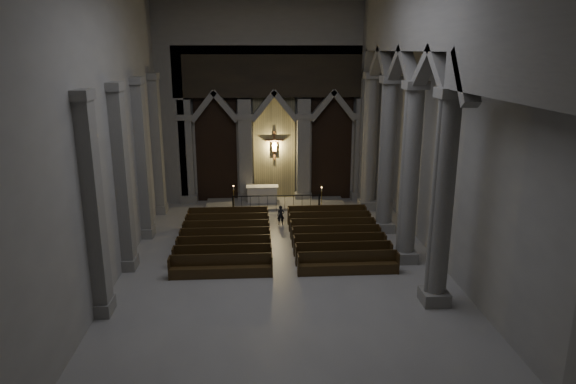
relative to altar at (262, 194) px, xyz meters
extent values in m
plane|color=#999792|center=(0.80, -10.83, -0.66)|extent=(24.00, 24.00, 0.00)
cube|color=#9D9A93|center=(0.80, 1.17, 5.34)|extent=(14.00, 0.10, 12.00)
cube|color=#9D9A93|center=(0.80, -22.83, 5.34)|extent=(14.00, 0.10, 12.00)
cube|color=#9D9A93|center=(-6.20, -10.83, 5.34)|extent=(0.10, 24.00, 12.00)
cube|color=#9D9A93|center=(7.80, -10.83, 5.34)|extent=(0.10, 24.00, 12.00)
cube|color=gray|center=(-4.60, 0.67, 2.54)|extent=(0.80, 0.50, 6.40)
cube|color=gray|center=(-4.60, 0.67, -0.41)|extent=(1.05, 0.70, 0.50)
cube|color=gray|center=(-4.60, 0.67, 4.69)|extent=(1.00, 0.65, 0.35)
cube|color=gray|center=(-1.00, 0.67, 2.54)|extent=(0.80, 0.50, 6.40)
cube|color=gray|center=(-1.00, 0.67, -0.41)|extent=(1.05, 0.70, 0.50)
cube|color=gray|center=(-1.00, 0.67, 4.69)|extent=(1.00, 0.65, 0.35)
cube|color=gray|center=(2.60, 0.67, 2.54)|extent=(0.80, 0.50, 6.40)
cube|color=gray|center=(2.60, 0.67, -0.41)|extent=(1.05, 0.70, 0.50)
cube|color=gray|center=(2.60, 0.67, 4.69)|extent=(1.00, 0.65, 0.35)
cube|color=gray|center=(6.20, 0.67, 2.54)|extent=(0.80, 0.50, 6.40)
cube|color=gray|center=(6.20, 0.67, -0.41)|extent=(1.05, 0.70, 0.50)
cube|color=gray|center=(6.20, 0.67, 4.69)|extent=(1.00, 0.65, 0.35)
cube|color=black|center=(-2.80, 1.02, 2.84)|extent=(2.60, 0.15, 7.00)
cube|color=#9A8E63|center=(0.80, 1.02, 2.84)|extent=(2.60, 0.15, 7.00)
cube|color=black|center=(4.40, 1.02, 2.84)|extent=(2.60, 0.15, 7.00)
cube|color=black|center=(0.80, 0.67, 7.34)|extent=(12.00, 0.50, 3.00)
cube|color=gray|center=(-5.40, 0.67, 3.84)|extent=(1.60, 0.50, 9.00)
cube|color=gray|center=(7.00, 0.67, 3.84)|extent=(1.60, 0.50, 9.00)
cube|color=gray|center=(0.80, 0.67, 9.84)|extent=(14.00, 0.50, 3.00)
plane|color=#FFE172|center=(0.80, 0.99, 2.84)|extent=(1.50, 0.00, 1.50)
cube|color=brown|center=(0.80, 0.90, 2.84)|extent=(0.13, 0.08, 1.80)
cube|color=brown|center=(0.80, 0.90, 3.19)|extent=(1.10, 0.08, 0.13)
cube|color=tan|center=(0.80, 0.84, 2.79)|extent=(0.26, 0.10, 0.60)
sphere|color=tan|center=(0.80, 0.84, 3.19)|extent=(0.17, 0.17, 0.17)
cylinder|color=tan|center=(0.54, 0.84, 3.16)|extent=(0.45, 0.08, 0.08)
cylinder|color=tan|center=(1.06, 0.84, 3.16)|extent=(0.45, 0.08, 0.08)
cube|color=gray|center=(6.30, -1.33, -0.41)|extent=(1.00, 1.00, 0.50)
cylinder|color=gray|center=(6.30, -1.33, 3.34)|extent=(0.70, 0.70, 7.50)
cube|color=gray|center=(6.30, -1.33, 7.19)|extent=(0.95, 0.95, 0.35)
cube|color=gray|center=(6.30, -5.33, -0.41)|extent=(1.00, 1.00, 0.50)
cylinder|color=gray|center=(6.30, -5.33, 3.34)|extent=(0.70, 0.70, 7.50)
cube|color=gray|center=(6.30, -5.33, 7.19)|extent=(0.95, 0.95, 0.35)
cube|color=gray|center=(6.30, -9.33, -0.41)|extent=(1.00, 1.00, 0.50)
cylinder|color=gray|center=(6.30, -9.33, 3.34)|extent=(0.70, 0.70, 7.50)
cube|color=gray|center=(6.30, -9.33, 7.19)|extent=(0.95, 0.95, 0.35)
cube|color=gray|center=(6.30, -13.33, -0.41)|extent=(1.00, 1.00, 0.50)
cylinder|color=gray|center=(6.30, -13.33, 3.34)|extent=(0.70, 0.70, 7.50)
cube|color=gray|center=(6.30, -13.33, 7.19)|extent=(0.95, 0.95, 0.35)
cube|color=gray|center=(6.30, -10.83, 9.94)|extent=(0.55, 24.00, 2.80)
cube|color=gray|center=(6.30, 0.57, 3.94)|extent=(0.55, 1.20, 9.20)
cube|color=gray|center=(-5.95, -1.33, -0.41)|extent=(0.60, 1.00, 0.50)
cube|color=gray|center=(-5.95, -1.33, 3.34)|extent=(0.50, 0.80, 7.50)
cube|color=gray|center=(-5.95, -1.33, 7.19)|extent=(0.60, 1.00, 0.35)
cube|color=gray|center=(-5.95, -5.33, -0.41)|extent=(0.60, 1.00, 0.50)
cube|color=gray|center=(-5.95, -5.33, 3.34)|extent=(0.50, 0.80, 7.50)
cube|color=gray|center=(-5.95, -5.33, 7.19)|extent=(0.60, 1.00, 0.35)
cube|color=gray|center=(-5.95, -9.33, -0.41)|extent=(0.60, 1.00, 0.50)
cube|color=gray|center=(-5.95, -9.33, 3.34)|extent=(0.50, 0.80, 7.50)
cube|color=gray|center=(-5.95, -9.33, 7.19)|extent=(0.60, 1.00, 0.35)
cube|color=gray|center=(-5.95, -13.33, -0.41)|extent=(0.60, 1.00, 0.50)
cube|color=gray|center=(-5.95, -13.33, 3.34)|extent=(0.50, 0.80, 7.50)
cube|color=gray|center=(-5.95, -13.33, 7.19)|extent=(0.60, 1.00, 0.35)
cube|color=gray|center=(0.80, -0.23, -0.58)|extent=(8.50, 2.60, 0.15)
cube|color=beige|center=(0.00, 0.00, -0.02)|extent=(1.82, 0.71, 0.96)
cube|color=white|center=(0.00, 0.00, 0.48)|extent=(1.98, 0.79, 0.04)
cube|color=black|center=(0.80, -1.58, 0.31)|extent=(5.10, 0.05, 0.05)
cube|color=black|center=(-1.75, -1.58, -0.14)|extent=(0.09, 0.09, 1.02)
cube|color=black|center=(3.35, -1.58, -0.14)|extent=(0.09, 0.09, 1.02)
cylinder|color=black|center=(-1.24, -1.58, -0.18)|extent=(0.02, 0.02, 0.94)
cylinder|color=black|center=(-0.73, -1.58, -0.18)|extent=(0.02, 0.02, 0.94)
cylinder|color=black|center=(-0.22, -1.58, -0.18)|extent=(0.02, 0.02, 0.94)
cylinder|color=black|center=(0.29, -1.58, -0.18)|extent=(0.02, 0.02, 0.94)
cylinder|color=black|center=(0.80, -1.58, -0.18)|extent=(0.02, 0.02, 0.94)
cylinder|color=black|center=(1.31, -1.58, -0.18)|extent=(0.02, 0.02, 0.94)
cylinder|color=black|center=(1.82, -1.58, -0.18)|extent=(0.02, 0.02, 0.94)
cylinder|color=black|center=(2.33, -1.58, -0.18)|extent=(0.02, 0.02, 0.94)
cylinder|color=black|center=(2.84, -1.58, -0.18)|extent=(0.02, 0.02, 0.94)
cylinder|color=#A68A33|center=(-1.70, -1.44, -0.63)|extent=(0.27, 0.27, 0.06)
cylinder|color=#A68A33|center=(-1.70, -1.44, 0.02)|extent=(0.04, 0.04, 1.29)
cylinder|color=#A68A33|center=(-1.70, -1.44, 0.66)|extent=(0.13, 0.13, 0.02)
cylinder|color=beige|center=(-1.70, -1.44, 0.78)|extent=(0.05, 0.05, 0.22)
sphere|color=#EC9F52|center=(-1.70, -1.44, 0.92)|extent=(0.05, 0.05, 0.05)
cylinder|color=#A68A33|center=(3.46, -1.83, -0.63)|extent=(0.26, 0.26, 0.05)
cylinder|color=#A68A33|center=(3.46, -1.83, -0.01)|extent=(0.04, 0.04, 1.24)
cylinder|color=#A68A33|center=(3.46, -1.83, 0.61)|extent=(0.13, 0.13, 0.02)
cylinder|color=beige|center=(3.46, -1.83, 0.73)|extent=(0.05, 0.05, 0.22)
sphere|color=#EC9F52|center=(3.46, -1.83, 0.85)|extent=(0.05, 0.05, 0.05)
cube|color=black|center=(-1.90, -3.86, -0.43)|extent=(4.28, 0.41, 0.46)
cube|color=black|center=(-1.90, -3.66, 0.06)|extent=(4.28, 0.07, 0.51)
cube|color=black|center=(-4.04, -3.86, -0.20)|extent=(0.06, 0.46, 0.92)
cube|color=black|center=(0.24, -3.86, -0.20)|extent=(0.06, 0.46, 0.92)
cube|color=black|center=(3.50, -3.86, -0.43)|extent=(4.28, 0.41, 0.46)
cube|color=black|center=(3.50, -3.66, 0.06)|extent=(4.28, 0.07, 0.51)
cube|color=black|center=(1.36, -3.86, -0.20)|extent=(0.06, 0.46, 0.92)
cube|color=black|center=(5.64, -3.86, -0.20)|extent=(0.06, 0.46, 0.92)
cube|color=black|center=(-1.90, -4.97, -0.43)|extent=(4.28, 0.41, 0.46)
cube|color=black|center=(-1.90, -4.78, 0.06)|extent=(4.28, 0.07, 0.51)
cube|color=black|center=(-4.04, -4.97, -0.20)|extent=(0.06, 0.46, 0.92)
cube|color=black|center=(0.24, -4.97, -0.20)|extent=(0.06, 0.46, 0.92)
cube|color=black|center=(3.50, -4.97, -0.43)|extent=(4.28, 0.41, 0.46)
cube|color=black|center=(3.50, -4.78, 0.06)|extent=(4.28, 0.07, 0.51)
cube|color=black|center=(1.36, -4.97, -0.20)|extent=(0.06, 0.46, 0.92)
cube|color=black|center=(5.64, -4.97, -0.20)|extent=(0.06, 0.46, 0.92)
cube|color=black|center=(-1.90, -6.09, -0.43)|extent=(4.28, 0.41, 0.46)
cube|color=black|center=(-1.90, -5.89, 0.06)|extent=(4.28, 0.07, 0.51)
cube|color=black|center=(-4.04, -6.09, -0.20)|extent=(0.06, 0.46, 0.92)
cube|color=black|center=(0.24, -6.09, -0.20)|extent=(0.06, 0.46, 0.92)
cube|color=black|center=(3.50, -6.09, -0.43)|extent=(4.28, 0.41, 0.46)
cube|color=black|center=(3.50, -5.89, 0.06)|extent=(4.28, 0.07, 0.51)
cube|color=black|center=(1.36, -6.09, -0.20)|extent=(0.06, 0.46, 0.92)
cube|color=black|center=(5.64, -6.09, -0.20)|extent=(0.06, 0.46, 0.92)
cube|color=black|center=(-1.90, -7.20, -0.43)|extent=(4.28, 0.41, 0.46)
cube|color=black|center=(-1.90, -7.01, 0.06)|extent=(4.28, 0.07, 0.51)
cube|color=black|center=(-4.04, -7.20, -0.20)|extent=(0.06, 0.46, 0.92)
cube|color=black|center=(0.24, -7.20, -0.20)|extent=(0.06, 0.46, 0.92)
cube|color=black|center=(3.50, -7.20, -0.43)|extent=(4.28, 0.41, 0.46)
cube|color=black|center=(3.50, -7.01, 0.06)|extent=(4.28, 0.07, 0.51)
cube|color=black|center=(1.36, -7.20, -0.20)|extent=(0.06, 0.46, 0.92)
cube|color=black|center=(5.64, -7.20, -0.20)|extent=(0.06, 0.46, 0.92)
cube|color=black|center=(-1.90, -8.31, -0.43)|extent=(4.28, 0.41, 0.46)
cube|color=black|center=(-1.90, -8.12, 0.06)|extent=(4.28, 0.07, 0.51)
cube|color=black|center=(-4.04, -8.31, -0.20)|extent=(0.06, 0.46, 0.92)
cube|color=black|center=(0.24, -8.31, -0.20)|extent=(0.06, 0.46, 0.92)
cube|color=black|center=(3.50, -8.31, -0.43)|extent=(4.28, 0.41, 0.46)
cube|color=black|center=(3.50, -8.12, 0.06)|extent=(4.28, 0.07, 0.51)
cube|color=black|center=(1.36, -8.31, -0.20)|extent=(0.06, 0.46, 0.92)
cube|color=black|center=(5.64, -8.31, -0.20)|extent=(0.06, 0.46, 0.92)
cube|color=black|center=(-1.90, -9.43, -0.43)|extent=(4.28, 0.41, 0.46)
cube|color=black|center=(-1.90, -9.23, 0.06)|extent=(4.28, 0.07, 0.51)
cube|color=black|center=(-4.04, -9.43, -0.20)|extent=(0.06, 0.46, 0.92)
cube|color=black|center=(0.24, -9.43, -0.20)|extent=(0.06, 0.46, 0.92)
cube|color=black|center=(3.50, -9.43, -0.43)|extent=(4.28, 0.41, 0.46)
cube|color=black|center=(3.50, -9.23, 0.06)|extent=(4.28, 0.07, 0.51)
cube|color=black|center=(1.36, -9.43, -0.20)|extent=(0.06, 0.46, 0.92)
cube|color=black|center=(5.64, -9.43, -0.20)|extent=(0.06, 0.46, 0.92)
cube|color=black|center=(-1.90, -10.54, -0.43)|extent=(4.28, 0.41, 0.46)
cube|color=black|center=(-1.90, -10.35, 0.06)|extent=(4.28, 0.07, 0.51)
cube|color=black|center=(-4.04, -10.54, -0.20)|extent=(0.06, 0.46, 0.92)
cube|color=black|center=(0.24, -10.54, -0.20)|extent=(0.06, 0.46, 0.92)
cube|color=black|center=(3.50, -10.54, -0.43)|extent=(4.28, 0.41, 0.46)
cube|color=black|center=(3.50, -10.35, 0.06)|extent=(4.28, 0.07, 0.51)
cube|color=black|center=(1.36, -10.54, -0.20)|extent=(0.06, 0.46, 0.92)
cube|color=black|center=(5.64, -10.54, -0.20)|extent=(0.06, 0.46, 0.92)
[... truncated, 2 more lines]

